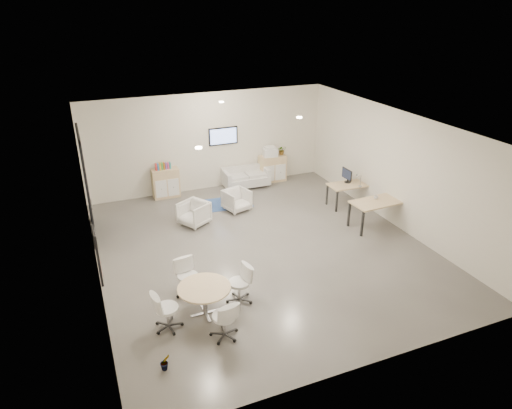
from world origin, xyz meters
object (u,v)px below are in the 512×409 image
object	(u,v)px
sideboard_left	(166,183)
armchair_right	(237,199)
desk_rear	(350,186)
desk_front	(378,204)
round_table	(204,291)
loveseat	(246,178)
sideboard_right	(272,168)
armchair_left	(194,212)

from	to	relation	value
sideboard_left	armchair_right	bearing A→B (deg)	-46.13
desk_rear	desk_front	bearing A→B (deg)	-92.32
round_table	desk_front	bearing A→B (deg)	19.32
loveseat	armchair_right	bearing A→B (deg)	-118.02
sideboard_left	sideboard_right	world-z (taller)	sideboard_left
sideboard_right	loveseat	distance (m)	1.07
sideboard_left	desk_rear	bearing A→B (deg)	-28.71
armchair_left	desk_rear	world-z (taller)	armchair_left
loveseat	desk_rear	world-z (taller)	desk_rear
sideboard_right	armchair_right	xyz separation A→B (m)	(-1.99, -1.82, -0.11)
desk_rear	round_table	distance (m)	6.67
desk_front	round_table	world-z (taller)	desk_front
armchair_left	sideboard_left	bearing A→B (deg)	156.61
sideboard_right	desk_rear	xyz separation A→B (m)	(1.36, -2.79, 0.16)
sideboard_left	loveseat	size ratio (longest dim) A/B	0.61
sideboard_left	desk_front	distance (m)	6.62
desk_rear	sideboard_right	bearing A→B (deg)	117.79
sideboard_right	desk_front	xyz separation A→B (m)	(1.24, -4.35, 0.24)
round_table	desk_rear	bearing A→B (deg)	31.78
sideboard_left	armchair_left	world-z (taller)	sideboard_left
sideboard_right	round_table	distance (m)	7.63
loveseat	desk_front	size ratio (longest dim) A/B	1.00
armchair_left	desk_front	bearing A→B (deg)	35.05
armchair_right	desk_front	distance (m)	4.12
desk_front	armchair_left	bearing A→B (deg)	152.76
loveseat	desk_rear	xyz separation A→B (m)	(2.41, -2.65, 0.31)
sideboard_right	armchair_left	bearing A→B (deg)	-146.68
loveseat	desk_rear	distance (m)	3.59
loveseat	desk_rear	size ratio (longest dim) A/B	1.14
sideboard_right	armchair_right	distance (m)	2.69
armchair_left	desk_front	world-z (taller)	desk_front
loveseat	round_table	xyz separation A→B (m)	(-3.26, -6.16, 0.25)
sideboard_left	armchair_right	world-z (taller)	sideboard_left
sideboard_left	round_table	distance (m)	6.33
sideboard_left	sideboard_right	size ratio (longest dim) A/B	1.02
desk_front	round_table	distance (m)	5.89
sideboard_right	armchair_left	distance (m)	4.12
armchair_left	round_table	bearing A→B (deg)	-43.10
loveseat	armchair_right	xyz separation A→B (m)	(-0.93, -1.68, 0.04)
sideboard_right	armchair_left	world-z (taller)	sideboard_right
sideboard_right	round_table	size ratio (longest dim) A/B	0.87
armchair_right	desk_front	world-z (taller)	desk_front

